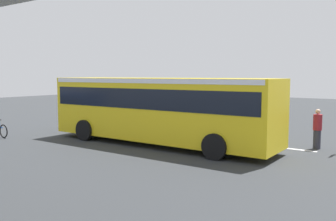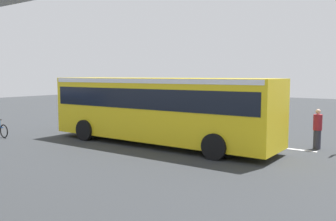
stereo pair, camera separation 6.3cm
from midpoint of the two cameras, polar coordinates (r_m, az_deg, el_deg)
name	(u,v)px [view 2 (the right image)]	position (r m, az deg, el deg)	size (l,w,h in m)	color
ground	(156,142)	(17.84, -1.81, -5.03)	(80.00, 80.00, 0.00)	#2D3033
city_bus	(158,105)	(17.09, -1.47, 0.87)	(11.54, 2.85, 3.15)	yellow
pedestrian	(317,129)	(17.45, 22.54, -2.75)	(0.38, 0.38, 1.79)	#2D2D38
lane_dash_leftmost	(294,149)	(17.17, 19.23, -5.76)	(2.00, 0.20, 0.01)	silver
lane_dash_left	(214,140)	(18.65, 7.31, -4.60)	(2.00, 0.20, 0.01)	silver
lane_dash_centre	(152,133)	(20.80, -2.48, -3.51)	(2.00, 0.20, 0.01)	silver
lane_dash_right	(102,127)	(23.44, -10.24, -2.56)	(2.00, 0.20, 0.01)	silver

